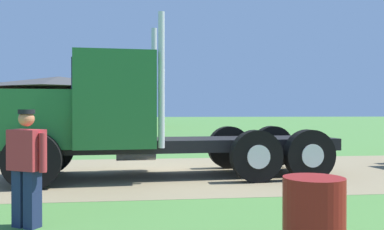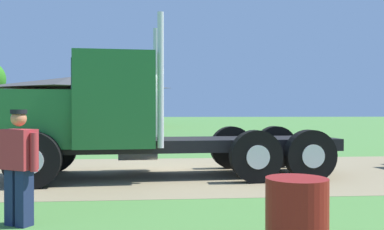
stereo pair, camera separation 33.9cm
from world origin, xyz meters
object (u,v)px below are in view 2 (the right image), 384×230
at_px(visitor_by_barrel, 19,163).
at_px(steel_barrel, 297,221).
at_px(truck_foreground_white, 121,120).
at_px(shed_building, 71,103).

height_order(visitor_by_barrel, steel_barrel, visitor_by_barrel).
bearing_deg(steel_barrel, visitor_by_barrel, 153.09).
relative_size(truck_foreground_white, visitor_by_barrel, 5.11).
bearing_deg(steel_barrel, truck_foreground_white, 112.11).
bearing_deg(visitor_by_barrel, truck_foreground_white, 75.60).
xyz_separation_m(visitor_by_barrel, shed_building, (-6.56, 35.02, 1.51)).
relative_size(truck_foreground_white, shed_building, 0.56).
height_order(steel_barrel, shed_building, shed_building).
bearing_deg(truck_foreground_white, visitor_by_barrel, -104.40).
bearing_deg(steel_barrel, shed_building, 105.04).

